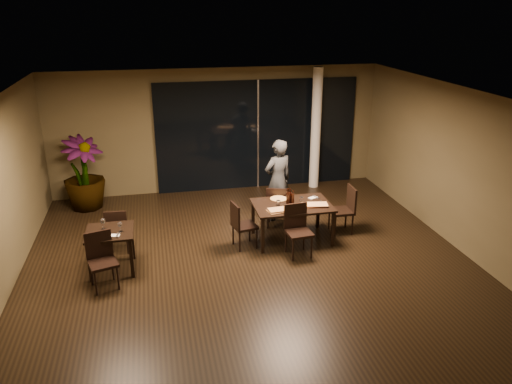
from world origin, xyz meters
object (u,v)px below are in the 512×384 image
at_px(chair_main_near, 297,227).
at_px(chair_main_right, 346,207).
at_px(chair_main_left, 241,223).
at_px(diner, 278,180).
at_px(side_table, 110,238).
at_px(bottle_c, 290,196).
at_px(chair_main_far, 277,205).
at_px(bottle_b, 293,197).
at_px(main_table, 292,208).
at_px(chair_side_near, 101,257).
at_px(chair_side_far, 117,228).
at_px(potted_plant, 84,173).
at_px(bottle_a, 288,196).

relative_size(chair_main_near, chair_main_right, 1.00).
distance_m(chair_main_left, diner, 1.61).
xyz_separation_m(side_table, bottle_c, (3.38, 0.60, 0.27)).
relative_size(chair_main_far, bottle_b, 3.36).
bearing_deg(diner, chair_main_right, 122.92).
distance_m(main_table, chair_side_near, 3.67).
bearing_deg(chair_main_left, chair_side_far, 71.53).
relative_size(chair_main_left, potted_plant, 0.55).
bearing_deg(side_table, diner, 24.70).
distance_m(chair_main_far, bottle_c, 0.67).
relative_size(chair_main_far, chair_side_far, 1.03).
relative_size(main_table, bottle_c, 5.26).
distance_m(chair_side_near, potted_plant, 3.63).
bearing_deg(diner, chair_main_far, 53.73).
distance_m(chair_main_far, potted_plant, 4.44).
bearing_deg(chair_side_far, bottle_c, -176.88).
xyz_separation_m(chair_side_far, bottle_a, (3.25, -0.10, 0.42)).
distance_m(chair_main_far, diner, 0.59).
bearing_deg(chair_side_near, chair_main_far, 9.05).
bearing_deg(chair_side_near, chair_main_left, 2.70).
distance_m(main_table, potted_plant, 4.86).
height_order(diner, bottle_a, diner).
bearing_deg(main_table, chair_side_far, 177.31).
bearing_deg(chair_side_near, bottle_c, 0.74).
relative_size(side_table, chair_main_right, 0.83).
bearing_deg(side_table, chair_main_far, 19.16).
relative_size(side_table, bottle_a, 2.56).
height_order(chair_side_far, diner, diner).
height_order(side_table, chair_side_far, chair_side_far).
relative_size(chair_main_near, potted_plant, 0.58).
height_order(diner, bottle_c, diner).
xyz_separation_m(chair_side_far, potted_plant, (-0.81, 2.41, 0.34)).
distance_m(chair_main_far, chair_side_far, 3.21).
xyz_separation_m(chair_side_near, bottle_c, (3.50, 1.10, 0.37)).
relative_size(bottle_a, bottle_c, 1.09).
distance_m(chair_main_right, diner, 1.54).
distance_m(side_table, bottle_c, 3.44).
xyz_separation_m(main_table, chair_main_near, (-0.07, -0.58, -0.14)).
height_order(chair_main_far, diner, diner).
bearing_deg(chair_main_right, bottle_c, -87.70).
distance_m(main_table, bottle_c, 0.24).
xyz_separation_m(chair_main_near, bottle_b, (0.09, 0.63, 0.35)).
bearing_deg(bottle_c, chair_side_far, 179.07).
height_order(chair_main_right, chair_side_far, chair_main_right).
xyz_separation_m(main_table, diner, (-0.02, 1.05, 0.21)).
distance_m(main_table, chair_main_left, 1.07).
bearing_deg(chair_main_near, bottle_b, 76.98).
distance_m(side_table, diner, 3.73).
bearing_deg(chair_main_near, chair_main_right, 24.80).
relative_size(diner, potted_plant, 1.07).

